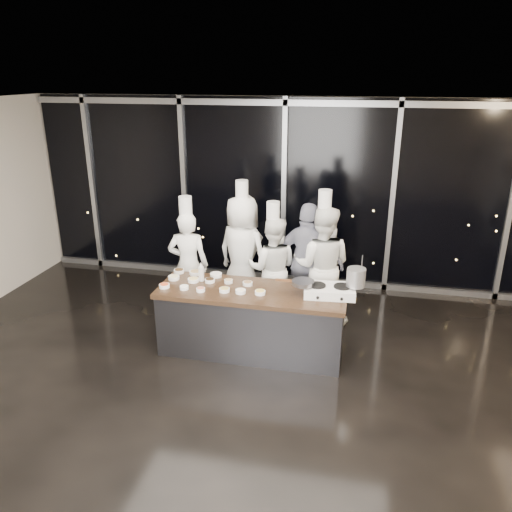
{
  "coord_description": "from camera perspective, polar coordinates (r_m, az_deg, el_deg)",
  "views": [
    {
      "loc": [
        1.33,
        -4.88,
        3.57
      ],
      "look_at": [
        -0.01,
        1.2,
        1.26
      ],
      "focal_mm": 35.0,
      "sensor_mm": 36.0,
      "label": 1
    }
  ],
  "objects": [
    {
      "name": "demo_counter",
      "position": [
        6.7,
        -0.49,
        -7.39
      ],
      "size": [
        2.46,
        0.86,
        0.9
      ],
      "color": "#39383D",
      "rests_on": "ground"
    },
    {
      "name": "frying_pan",
      "position": [
        6.34,
        5.32,
        -3.03
      ],
      "size": [
        0.51,
        0.31,
        0.05
      ],
      "rotation": [
        0.0,
        0.0,
        0.09
      ],
      "color": "slate",
      "rests_on": "stove"
    },
    {
      "name": "squeeze_bottle",
      "position": [
        6.77,
        -6.29,
        -1.83
      ],
      "size": [
        0.07,
        0.07,
        0.27
      ],
      "color": "silver",
      "rests_on": "demo_counter"
    },
    {
      "name": "window_wall",
      "position": [
        8.64,
        3.25,
        7.12
      ],
      "size": [
        8.9,
        0.11,
        3.2
      ],
      "color": "black",
      "rests_on": "ground"
    },
    {
      "name": "chef_right",
      "position": [
        7.35,
        7.52,
        -1.06
      ],
      "size": [
        0.91,
        0.73,
        2.03
      ],
      "rotation": [
        0.0,
        0.0,
        3.08
      ],
      "color": "white",
      "rests_on": "ground"
    },
    {
      "name": "chef_far_left",
      "position": [
        7.56,
        -7.74,
        -0.91
      ],
      "size": [
        0.65,
        0.48,
        1.89
      ],
      "rotation": [
        0.0,
        0.0,
        3.28
      ],
      "color": "white",
      "rests_on": "ground"
    },
    {
      "name": "chef_left",
      "position": [
        7.74,
        -1.56,
        0.38
      ],
      "size": [
        1.05,
        0.88,
        2.06
      ],
      "rotation": [
        0.0,
        0.0,
        2.75
      ],
      "color": "white",
      "rests_on": "ground"
    },
    {
      "name": "prep_bowls",
      "position": [
        6.73,
        -5.71,
        -2.89
      ],
      "size": [
        1.41,
        0.68,
        0.05
      ],
      "color": "white",
      "rests_on": "demo_counter"
    },
    {
      "name": "stock_pot",
      "position": [
        6.35,
        11.36,
        -2.4
      ],
      "size": [
        0.25,
        0.25,
        0.23
      ],
      "primitive_type": "cylinder",
      "rotation": [
        0.0,
        0.0,
        0.09
      ],
      "color": "#AAAAAC",
      "rests_on": "stove"
    },
    {
      "name": "room_shell",
      "position": [
        5.18,
        -0.86,
        5.54
      ],
      "size": [
        9.02,
        7.02,
        3.21
      ],
      "color": "beige",
      "rests_on": "ground"
    },
    {
      "name": "ground",
      "position": [
        6.19,
        -2.39,
        -14.9
      ],
      "size": [
        9.0,
        9.0,
        0.0
      ],
      "primitive_type": "plane",
      "color": "black",
      "rests_on": "ground"
    },
    {
      "name": "guest",
      "position": [
        7.42,
        5.96,
        -0.81
      ],
      "size": [
        1.12,
        0.59,
        1.81
      ],
      "rotation": [
        0.0,
        0.0,
        3.0
      ],
      "color": "#151A3B",
      "rests_on": "ground"
    },
    {
      "name": "stove",
      "position": [
        6.4,
        8.4,
        -3.93
      ],
      "size": [
        0.67,
        0.45,
        0.14
      ],
      "rotation": [
        0.0,
        0.0,
        0.09
      ],
      "color": "white",
      "rests_on": "demo_counter"
    },
    {
      "name": "chef_center",
      "position": [
        7.48,
        1.89,
        -1.35
      ],
      "size": [
        0.81,
        0.66,
        1.82
      ],
      "rotation": [
        0.0,
        0.0,
        3.21
      ],
      "color": "white",
      "rests_on": "ground"
    }
  ]
}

